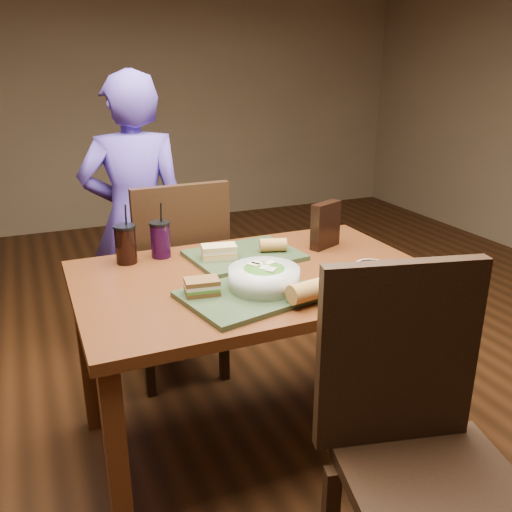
{
  "coord_description": "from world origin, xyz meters",
  "views": [
    {
      "loc": [
        -0.73,
        -1.71,
        1.48
      ],
      "look_at": [
        0.0,
        0.0,
        0.82
      ],
      "focal_mm": 38.0,
      "sensor_mm": 36.0,
      "label": 1
    }
  ],
  "objects_px": {
    "chair_near": "(418,438)",
    "cup_berry": "(160,239)",
    "sandwich_near": "(202,286)",
    "cup_cola": "(126,244)",
    "diner": "(136,221)",
    "sandwich_far": "(219,252)",
    "chip_bag": "(326,225)",
    "salad_bowl": "(264,276)",
    "chair_far": "(178,274)",
    "dining_table": "(256,296)",
    "tray_near": "(250,295)",
    "tray_far": "(244,255)",
    "soup_bowl": "(372,270)",
    "baguette_far": "(273,245)",
    "baguette_near": "(308,291)"
  },
  "relations": [
    {
      "from": "chair_near",
      "to": "cup_berry",
      "type": "distance_m",
      "value": 1.22
    },
    {
      "from": "sandwich_near",
      "to": "cup_cola",
      "type": "xyz_separation_m",
      "value": [
        -0.16,
        0.45,
        0.03
      ]
    },
    {
      "from": "diner",
      "to": "sandwich_far",
      "type": "bearing_deg",
      "value": 108.86
    },
    {
      "from": "chair_near",
      "to": "cup_berry",
      "type": "xyz_separation_m",
      "value": [
        -0.39,
        1.13,
        0.26
      ]
    },
    {
      "from": "cup_cola",
      "to": "chip_bag",
      "type": "distance_m",
      "value": 0.82
    },
    {
      "from": "salad_bowl",
      "to": "sandwich_near",
      "type": "height_order",
      "value": "salad_bowl"
    },
    {
      "from": "chair_far",
      "to": "cup_berry",
      "type": "height_order",
      "value": "chair_far"
    },
    {
      "from": "dining_table",
      "to": "diner",
      "type": "xyz_separation_m",
      "value": [
        -0.25,
        0.96,
        0.07
      ]
    },
    {
      "from": "tray_near",
      "to": "tray_far",
      "type": "bearing_deg",
      "value": 70.53
    },
    {
      "from": "chair_near",
      "to": "diner",
      "type": "height_order",
      "value": "diner"
    },
    {
      "from": "tray_near",
      "to": "sandwich_near",
      "type": "bearing_deg",
      "value": 160.89
    },
    {
      "from": "chair_near",
      "to": "sandwich_near",
      "type": "height_order",
      "value": "chair_near"
    },
    {
      "from": "diner",
      "to": "salad_bowl",
      "type": "height_order",
      "value": "diner"
    },
    {
      "from": "dining_table",
      "to": "sandwich_far",
      "type": "distance_m",
      "value": 0.23
    },
    {
      "from": "tray_far",
      "to": "chair_near",
      "type": "bearing_deg",
      "value": -85.24
    },
    {
      "from": "chair_near",
      "to": "chip_bag",
      "type": "height_order",
      "value": "chair_near"
    },
    {
      "from": "diner",
      "to": "salad_bowl",
      "type": "xyz_separation_m",
      "value": [
        0.21,
        -1.13,
        0.08
      ]
    },
    {
      "from": "cup_cola",
      "to": "sandwich_far",
      "type": "bearing_deg",
      "value": -22.86
    },
    {
      "from": "tray_near",
      "to": "chip_bag",
      "type": "bearing_deg",
      "value": 36.01
    },
    {
      "from": "salad_bowl",
      "to": "soup_bowl",
      "type": "relative_size",
      "value": 1.19
    },
    {
      "from": "diner",
      "to": "soup_bowl",
      "type": "xyz_separation_m",
      "value": [
        0.62,
        -1.16,
        0.05
      ]
    },
    {
      "from": "baguette_far",
      "to": "tray_far",
      "type": "bearing_deg",
      "value": 168.4
    },
    {
      "from": "chair_near",
      "to": "sandwich_near",
      "type": "relative_size",
      "value": 8.44
    },
    {
      "from": "salad_bowl",
      "to": "sandwich_far",
      "type": "distance_m",
      "value": 0.34
    },
    {
      "from": "tray_near",
      "to": "baguette_near",
      "type": "xyz_separation_m",
      "value": [
        0.15,
        -0.13,
        0.04
      ]
    },
    {
      "from": "sandwich_far",
      "to": "diner",
      "type": "bearing_deg",
      "value": 101.81
    },
    {
      "from": "chair_far",
      "to": "salad_bowl",
      "type": "height_order",
      "value": "chair_far"
    },
    {
      "from": "chair_far",
      "to": "tray_near",
      "type": "relative_size",
      "value": 2.37
    },
    {
      "from": "cup_cola",
      "to": "cup_berry",
      "type": "distance_m",
      "value": 0.14
    },
    {
      "from": "chair_far",
      "to": "tray_far",
      "type": "relative_size",
      "value": 2.37
    },
    {
      "from": "chair_near",
      "to": "chip_bag",
      "type": "distance_m",
      "value": 1.05
    },
    {
      "from": "baguette_near",
      "to": "cup_cola",
      "type": "distance_m",
      "value": 0.78
    },
    {
      "from": "salad_bowl",
      "to": "baguette_near",
      "type": "distance_m",
      "value": 0.17
    },
    {
      "from": "chair_far",
      "to": "baguette_far",
      "type": "height_order",
      "value": "chair_far"
    },
    {
      "from": "tray_far",
      "to": "diner",
      "type": "bearing_deg",
      "value": 109.61
    },
    {
      "from": "sandwich_far",
      "to": "baguette_near",
      "type": "xyz_separation_m",
      "value": [
        0.13,
        -0.49,
        0.01
      ]
    },
    {
      "from": "tray_far",
      "to": "sandwich_far",
      "type": "xyz_separation_m",
      "value": [
        -0.11,
        -0.02,
        0.04
      ]
    },
    {
      "from": "tray_far",
      "to": "cup_berry",
      "type": "distance_m",
      "value": 0.34
    },
    {
      "from": "chip_bag",
      "to": "baguette_near",
      "type": "bearing_deg",
      "value": -148.37
    },
    {
      "from": "chair_far",
      "to": "sandwich_near",
      "type": "bearing_deg",
      "value": -98.75
    },
    {
      "from": "chair_far",
      "to": "tray_near",
      "type": "height_order",
      "value": "chair_far"
    },
    {
      "from": "dining_table",
      "to": "sandwich_near",
      "type": "bearing_deg",
      "value": -151.33
    },
    {
      "from": "baguette_near",
      "to": "sandwich_near",
      "type": "bearing_deg",
      "value": 148.16
    },
    {
      "from": "chair_near",
      "to": "salad_bowl",
      "type": "xyz_separation_m",
      "value": [
        -0.15,
        0.64,
        0.24
      ]
    },
    {
      "from": "sandwich_near",
      "to": "sandwich_far",
      "type": "relative_size",
      "value": 0.84
    },
    {
      "from": "baguette_far",
      "to": "sandwich_far",
      "type": "bearing_deg",
      "value": 177.82
    },
    {
      "from": "chair_far",
      "to": "soup_bowl",
      "type": "distance_m",
      "value": 0.97
    },
    {
      "from": "chair_near",
      "to": "cup_berry",
      "type": "height_order",
      "value": "chair_near"
    },
    {
      "from": "diner",
      "to": "tray_far",
      "type": "relative_size",
      "value": 3.48
    },
    {
      "from": "tray_near",
      "to": "sandwich_near",
      "type": "xyz_separation_m",
      "value": [
        -0.15,
        0.05,
        0.04
      ]
    }
  ]
}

